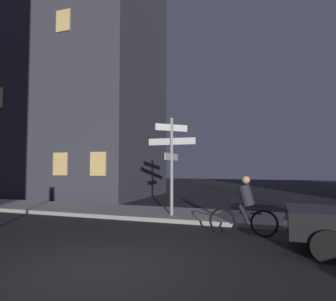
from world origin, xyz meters
name	(u,v)px	position (x,y,z in m)	size (l,w,h in m)	color
ground_plane	(96,269)	(0.00, 0.00, 0.00)	(80.00, 80.00, 0.00)	#232326
sidewalk_kerb	(185,215)	(0.00, 5.92, 0.07)	(40.00, 2.73, 0.14)	#9E9991
signpost	(172,157)	(-0.32, 5.27, 2.21)	(1.76, 1.41, 3.47)	gray
cyclist	(244,208)	(2.34, 3.53, 0.75)	(1.82, 0.32, 1.61)	black
building_left_block	(69,86)	(-9.80, 11.66, 7.34)	(11.55, 7.05, 14.68)	#383842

